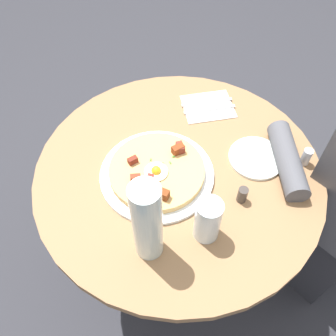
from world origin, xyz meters
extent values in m
plane|color=#2D2D33|center=(0.00, 0.00, 0.00)|extent=(6.00, 6.00, 0.00)
cylinder|color=olive|center=(0.00, 0.00, 0.70)|extent=(0.87, 0.87, 0.03)
cylinder|color=#333338|center=(0.00, 0.00, 0.34)|extent=(0.10, 0.10, 0.69)
cylinder|color=#333338|center=(0.00, 0.00, 0.01)|extent=(0.39, 0.39, 0.02)
cube|color=#2D2D33|center=(0.45, -0.40, 0.23)|extent=(0.32, 0.28, 0.45)
cylinder|color=#4C4C51|center=(0.24, -0.21, 0.75)|extent=(0.22, 0.24, 0.07)
cylinder|color=white|center=(-0.06, 0.03, 0.72)|extent=(0.34, 0.34, 0.01)
cylinder|color=tan|center=(-0.06, 0.03, 0.74)|extent=(0.28, 0.28, 0.02)
cylinder|color=white|center=(-0.08, 0.02, 0.75)|extent=(0.07, 0.07, 0.01)
sphere|color=yellow|center=(-0.08, 0.02, 0.76)|extent=(0.03, 0.03, 0.03)
cube|color=maroon|center=(-0.11, 0.01, 0.76)|extent=(0.03, 0.03, 0.02)
cube|color=brown|center=(-0.12, -0.05, 0.76)|extent=(0.03, 0.04, 0.03)
cube|color=maroon|center=(-0.10, 0.09, 0.76)|extent=(0.03, 0.02, 0.02)
cube|color=maroon|center=(0.02, 0.03, 0.76)|extent=(0.04, 0.03, 0.03)
cube|color=maroon|center=(0.03, 0.03, 0.76)|extent=(0.03, 0.04, 0.02)
cube|color=brown|center=(-0.14, 0.04, 0.76)|extent=(0.03, 0.03, 0.02)
cube|color=#387F2D|center=(-0.06, 0.06, 0.75)|extent=(0.01, 0.01, 0.00)
cube|color=#387F2D|center=(-0.04, 0.03, 0.75)|extent=(0.01, 0.01, 0.00)
cube|color=#387F2D|center=(0.00, 0.02, 0.75)|extent=(0.01, 0.01, 0.00)
cube|color=#387F2D|center=(-0.06, 0.02, 0.75)|extent=(0.01, 0.00, 0.00)
cube|color=#387F2D|center=(-0.07, 0.04, 0.75)|extent=(0.00, 0.01, 0.00)
cube|color=#387F2D|center=(-0.02, 0.01, 0.75)|extent=(0.00, 0.01, 0.00)
cylinder|color=silver|center=(0.20, -0.14, 0.72)|extent=(0.17, 0.17, 0.01)
cube|color=white|center=(0.26, 0.12, 0.72)|extent=(0.22, 0.21, 0.00)
cube|color=silver|center=(0.27, 0.14, 0.72)|extent=(0.16, 0.11, 0.00)
cube|color=silver|center=(0.25, 0.11, 0.72)|extent=(0.16, 0.11, 0.00)
cylinder|color=silver|center=(-0.10, -0.20, 0.79)|extent=(0.07, 0.07, 0.14)
cylinder|color=silver|center=(-0.24, -0.13, 0.85)|extent=(0.07, 0.07, 0.27)
cylinder|color=white|center=(0.30, -0.25, 0.75)|extent=(0.03, 0.03, 0.06)
cylinder|color=#3F3833|center=(0.05, -0.20, 0.74)|extent=(0.03, 0.03, 0.05)
camera|label=1|loc=(-0.48, -0.46, 1.59)|focal=38.63mm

